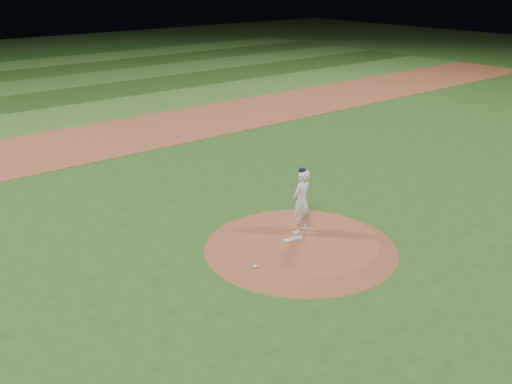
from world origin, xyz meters
TOP-DOWN VIEW (x-y plane):
  - ground at (0.00, 0.00)m, footprint 120.00×120.00m
  - infield_dirt_band at (0.00, 14.00)m, footprint 70.00×6.00m
  - outfield_stripe_0 at (0.00, 19.50)m, footprint 70.00×5.00m
  - outfield_stripe_1 at (0.00, 24.50)m, footprint 70.00×5.00m
  - pitchers_mound at (0.00, 0.00)m, footprint 5.50×5.50m
  - pitching_rubber at (-0.15, 0.15)m, footprint 0.62×0.25m
  - rosin_bag at (-2.03, -0.44)m, footprint 0.12×0.12m
  - pitcher_on_mound at (0.34, 0.37)m, footprint 0.78×0.59m

SIDE VIEW (x-z plane):
  - ground at x=0.00m, z-range 0.00..0.00m
  - outfield_stripe_0 at x=0.00m, z-range 0.00..0.02m
  - outfield_stripe_1 at x=0.00m, z-range 0.00..0.02m
  - infield_dirt_band at x=0.00m, z-range 0.00..0.02m
  - pitchers_mound at x=0.00m, z-range 0.00..0.25m
  - pitching_rubber at x=-0.15m, z-range 0.25..0.28m
  - rosin_bag at x=-2.03m, z-range 0.25..0.31m
  - pitcher_on_mound at x=0.34m, z-range 0.23..2.21m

